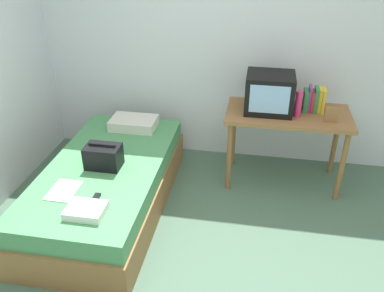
{
  "coord_description": "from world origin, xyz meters",
  "views": [
    {
      "loc": [
        0.35,
        -2.07,
        2.35
      ],
      "look_at": [
        -0.2,
        1.04,
        0.57
      ],
      "focal_mm": 37.73,
      "sensor_mm": 36.0,
      "label": 1
    }
  ],
  "objects": [
    {
      "name": "ground_plane",
      "position": [
        0.0,
        0.0,
        0.0
      ],
      "size": [
        8.0,
        8.0,
        0.0
      ],
      "primitive_type": "plane",
      "color": "#4C6B56"
    },
    {
      "name": "wall_back",
      "position": [
        0.0,
        2.0,
        1.3
      ],
      "size": [
        5.2,
        0.1,
        2.6
      ],
      "primitive_type": "cube",
      "color": "silver",
      "rests_on": "ground"
    },
    {
      "name": "bed",
      "position": [
        -0.93,
        0.76,
        0.23
      ],
      "size": [
        1.0,
        2.0,
        0.47
      ],
      "color": "olive",
      "rests_on": "ground"
    },
    {
      "name": "desk",
      "position": [
        0.64,
        1.49,
        0.66
      ],
      "size": [
        1.16,
        0.6,
        0.76
      ],
      "color": "olive",
      "rests_on": "ground"
    },
    {
      "name": "tv",
      "position": [
        0.45,
        1.51,
        0.94
      ],
      "size": [
        0.44,
        0.39,
        0.36
      ],
      "color": "black",
      "rests_on": "desk"
    },
    {
      "name": "water_bottle",
      "position": [
        0.72,
        1.43,
        0.89
      ],
      "size": [
        0.07,
        0.07,
        0.25
      ],
      "primitive_type": "cylinder",
      "color": "#E53372",
      "rests_on": "desk"
    },
    {
      "name": "book_row",
      "position": [
        0.87,
        1.58,
        0.87
      ],
      "size": [
        0.19,
        0.16,
        0.24
      ],
      "color": "#337F47",
      "rests_on": "desk"
    },
    {
      "name": "picture_frame",
      "position": [
        1.0,
        1.35,
        0.83
      ],
      "size": [
        0.11,
        0.02,
        0.14
      ],
      "primitive_type": "cube",
      "color": "olive",
      "rests_on": "desk"
    },
    {
      "name": "pillow",
      "position": [
        -0.89,
        1.49,
        0.52
      ],
      "size": [
        0.46,
        0.31,
        0.1
      ],
      "primitive_type": "cube",
      "color": "silver",
      "rests_on": "bed"
    },
    {
      "name": "handbag",
      "position": [
        -0.92,
        0.72,
        0.57
      ],
      "size": [
        0.3,
        0.2,
        0.22
      ],
      "color": "black",
      "rests_on": "bed"
    },
    {
      "name": "magazine",
      "position": [
        -1.11,
        0.32,
        0.48
      ],
      "size": [
        0.21,
        0.29,
        0.01
      ],
      "primitive_type": "cube",
      "color": "white",
      "rests_on": "bed"
    },
    {
      "name": "remote_dark",
      "position": [
        -0.81,
        0.23,
        0.48
      ],
      "size": [
        0.04,
        0.16,
        0.02
      ],
      "primitive_type": "cube",
      "color": "black",
      "rests_on": "bed"
    },
    {
      "name": "remote_silver",
      "position": [
        -1.14,
        0.98,
        0.48
      ],
      "size": [
        0.04,
        0.14,
        0.02
      ],
      "primitive_type": "cube",
      "color": "#B7B7BC",
      "rests_on": "bed"
    },
    {
      "name": "folded_towel",
      "position": [
        -0.82,
        0.08,
        0.5
      ],
      "size": [
        0.28,
        0.22,
        0.06
      ],
      "primitive_type": "cube",
      "color": "white",
      "rests_on": "bed"
    }
  ]
}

